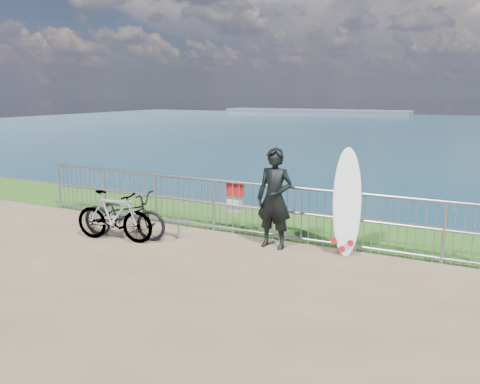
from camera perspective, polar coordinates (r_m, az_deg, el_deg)
The scene contains 8 objects.
grass_strip at distance 10.80m, azimuth 2.01°, elevation -3.49°, with size 120.00×120.00×0.00m, color #255417.
seascape at distance 161.73m, azimuth 9.04°, elevation 9.45°, with size 260.00×260.00×5.00m.
railing at distance 9.69m, azimuth -0.54°, elevation -1.82°, with size 10.06×0.10×1.13m.
surfer at distance 8.79m, azimuth 4.23°, elevation -0.81°, with size 0.69×0.46×1.90m, color black.
surfboard at distance 8.65m, azimuth 12.87°, elevation -1.65°, with size 0.62×0.59×1.95m.
bicycle_near at distance 9.72m, azimuth -13.96°, elevation -2.72°, with size 0.64×1.84×0.97m, color black.
bicycle_far at distance 9.58m, azimuth -15.12°, elevation -2.85°, with size 0.48×1.69×1.01m, color black.
bike_rack at distance 9.94m, azimuth -11.18°, elevation -3.39°, with size 1.72×0.05×0.36m.
Camera 1 is at (4.25, -6.79, 2.90)m, focal length 35.00 mm.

